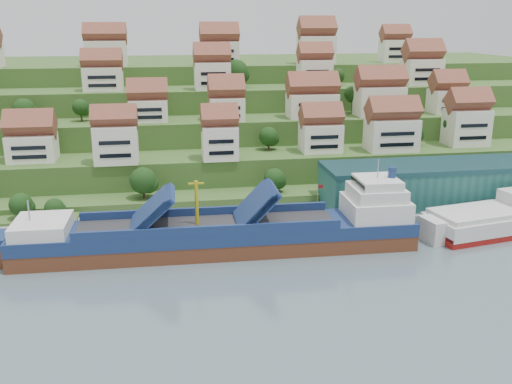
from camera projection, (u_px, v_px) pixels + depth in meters
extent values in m
plane|color=slate|center=(245.00, 249.00, 117.63)|extent=(300.00, 300.00, 0.00)
cube|color=gray|center=(319.00, 216.00, 134.58)|extent=(180.00, 14.00, 2.20)
cube|color=#2D4C1E|center=(210.00, 151.00, 198.37)|extent=(260.00, 128.00, 4.00)
cube|color=#2D4C1E|center=(208.00, 138.00, 202.09)|extent=(260.00, 118.00, 11.00)
cube|color=#2D4C1E|center=(206.00, 124.00, 208.65)|extent=(260.00, 102.00, 18.00)
cube|color=#2D4C1E|center=(204.00, 111.00, 215.20)|extent=(260.00, 86.00, 25.00)
cube|color=#2D4C1E|center=(202.00, 100.00, 222.85)|extent=(260.00, 68.00, 31.00)
cube|color=white|center=(32.00, 148.00, 144.92)|extent=(11.69, 8.57, 6.70)
cube|color=white|center=(116.00, 144.00, 141.96)|extent=(10.70, 7.03, 9.46)
cube|color=white|center=(220.00, 143.00, 146.38)|extent=(8.95, 7.62, 8.57)
cube|color=white|center=(321.00, 138.00, 154.96)|extent=(10.78, 7.73, 7.59)
cube|color=white|center=(391.00, 135.00, 156.17)|extent=(13.49, 8.26, 8.69)
cube|color=white|center=(466.00, 127.00, 162.84)|extent=(11.41, 8.31, 10.20)
cube|color=white|center=(148.00, 110.00, 160.96)|extent=(10.78, 7.90, 6.09)
cube|color=white|center=(226.00, 109.00, 162.27)|extent=(9.74, 8.56, 6.52)
cube|color=white|center=(312.00, 105.00, 167.40)|extent=(14.26, 8.36, 6.95)
cube|color=white|center=(379.00, 101.00, 169.96)|extent=(13.94, 8.18, 8.64)
cube|color=white|center=(447.00, 101.00, 174.89)|extent=(9.92, 8.04, 7.15)
cube|color=white|center=(103.00, 79.00, 171.65)|extent=(11.55, 7.30, 7.02)
cube|color=white|center=(212.00, 76.00, 174.72)|extent=(10.75, 7.79, 8.23)
cube|color=white|center=(314.00, 74.00, 178.81)|extent=(10.17, 7.14, 8.69)
cube|color=white|center=(422.00, 72.00, 187.31)|extent=(11.94, 8.47, 8.42)
cube|color=white|center=(106.00, 53.00, 186.70)|extent=(13.18, 7.51, 8.13)
cube|color=white|center=(220.00, 53.00, 190.45)|extent=(12.37, 8.15, 7.78)
cube|color=white|center=(316.00, 50.00, 197.63)|extent=(12.09, 8.73, 9.33)
cube|color=white|center=(394.00, 51.00, 204.71)|extent=(9.94, 7.05, 7.87)
ellipsoid|color=#1A3F15|center=(274.00, 179.00, 141.91)|extent=(5.42, 5.42, 5.42)
ellipsoid|color=#1A3F15|center=(143.00, 180.00, 136.84)|extent=(6.42, 6.42, 6.42)
ellipsoid|color=#1A3F15|center=(414.00, 132.00, 162.63)|extent=(5.63, 5.63, 5.63)
ellipsoid|color=#1A3F15|center=(452.00, 124.00, 163.77)|extent=(5.01, 5.01, 5.01)
ellipsoid|color=#1A3F15|center=(269.00, 136.00, 156.66)|extent=(5.28, 5.28, 5.28)
ellipsoid|color=#1A3F15|center=(353.00, 94.00, 173.82)|extent=(5.21, 5.21, 5.21)
ellipsoid|color=#1A3F15|center=(24.00, 110.00, 159.33)|extent=(6.32, 6.32, 6.32)
ellipsoid|color=#1A3F15|center=(81.00, 107.00, 160.24)|extent=(4.63, 4.63, 4.63)
ellipsoid|color=#1A3F15|center=(236.00, 72.00, 179.46)|extent=(7.52, 7.52, 7.52)
ellipsoid|color=#1A3F15|center=(312.00, 70.00, 185.90)|extent=(4.82, 4.82, 4.82)
ellipsoid|color=#1A3F15|center=(337.00, 75.00, 185.76)|extent=(4.62, 4.62, 4.62)
ellipsoid|color=#1A3F15|center=(21.00, 204.00, 126.52)|extent=(5.18, 5.18, 5.18)
ellipsoid|color=#1A3F15|center=(55.00, 208.00, 127.95)|extent=(4.45, 4.45, 4.45)
cube|color=#205852|center=(444.00, 183.00, 139.64)|extent=(60.00, 15.00, 10.00)
cylinder|color=gray|center=(317.00, 202.00, 128.08)|extent=(0.16, 0.16, 8.00)
cube|color=maroon|center=(321.00, 186.00, 127.13)|extent=(1.20, 0.05, 0.80)
cube|color=#582D1B|center=(218.00, 246.00, 116.74)|extent=(80.98, 13.96, 5.18)
cube|color=navy|center=(218.00, 230.00, 115.74)|extent=(80.99, 14.09, 2.69)
cube|color=silver|center=(42.00, 226.00, 110.36)|extent=(10.58, 12.00, 2.69)
cube|color=#262628|center=(208.00, 224.00, 115.08)|extent=(51.96, 11.55, 0.31)
cube|color=navy|center=(150.00, 210.00, 112.52)|extent=(7.97, 11.58, 7.16)
cube|color=navy|center=(253.00, 206.00, 115.33)|extent=(7.58, 11.57, 7.57)
cylinder|color=gold|center=(197.00, 203.00, 113.49)|extent=(0.74, 0.74, 9.32)
cube|color=silver|center=(376.00, 207.00, 119.29)|extent=(12.65, 12.04, 4.14)
cube|color=silver|center=(377.00, 192.00, 118.34)|extent=(10.55, 10.76, 2.59)
cube|color=silver|center=(377.00, 182.00, 117.72)|extent=(8.46, 9.48, 1.86)
cylinder|color=navy|center=(392.00, 173.00, 117.57)|extent=(1.69, 1.69, 2.28)
cube|color=maroon|center=(495.00, 229.00, 127.26)|extent=(33.27, 17.35, 2.74)
cube|color=silver|center=(496.00, 219.00, 126.59)|extent=(33.29, 17.46, 3.38)
cube|color=silver|center=(497.00, 210.00, 125.98)|extent=(31.50, 15.91, 1.27)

